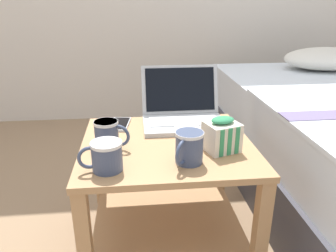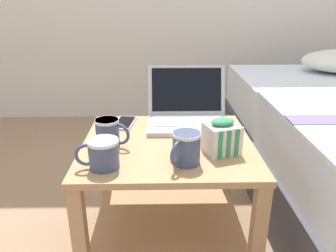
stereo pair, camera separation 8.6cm
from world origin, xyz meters
The scene contains 8 objects.
ground_plane centered at (0.00, 0.00, 0.00)m, with size 8.00×8.00×0.00m, color #937556.
bedside_table centered at (0.00, 0.00, 0.30)m, with size 0.61×0.57×0.47m.
laptop centered at (0.09, 0.20, 0.52)m, with size 0.33×0.29×0.22m.
mug_front_left centered at (0.05, -0.16, 0.53)m, with size 0.10×0.12×0.10m.
mug_front_right centered at (-0.20, -0.18, 0.52)m, with size 0.13×0.10×0.09m.
mug_mid_center centered at (-0.21, -0.03, 0.53)m, with size 0.12×0.08×0.10m.
snack_bag centered at (0.18, -0.08, 0.53)m, with size 0.13×0.12×0.12m.
cell_phone centered at (-0.18, 0.19, 0.48)m, with size 0.09×0.16×0.01m.
Camera 1 is at (-0.11, -1.08, 0.96)m, focal length 35.00 mm.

